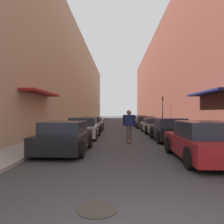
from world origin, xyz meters
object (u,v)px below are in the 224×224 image
(manhole_cover, at_px, (97,210))
(parked_car_left_2, at_px, (92,124))
(parked_car_right_3, at_px, (145,122))
(traffic_light, at_px, (163,108))
(parked_car_left_0, at_px, (65,138))
(parked_car_left_1, at_px, (84,128))
(parked_car_right_2, at_px, (155,125))
(parked_car_right_1, at_px, (169,130))
(parked_car_right_4, at_px, (139,120))
(skateboarder, at_px, (129,122))
(parked_car_right_0, at_px, (204,142))

(manhole_cover, bearing_deg, parked_car_left_2, 96.92)
(parked_car_right_3, bearing_deg, traffic_light, -3.21)
(parked_car_left_0, xyz_separation_m, parked_car_right_3, (5.31, 15.08, -0.03))
(parked_car_left_2, height_order, manhole_cover, parked_car_left_2)
(parked_car_left_1, xyz_separation_m, parked_car_left_2, (-0.08, 5.43, -0.02))
(parked_car_right_2, height_order, parked_car_right_3, parked_car_right_3)
(parked_car_right_1, xyz_separation_m, manhole_cover, (-3.49, -9.34, -0.65))
(parked_car_left_2, bearing_deg, parked_car_right_2, -17.16)
(parked_car_left_0, xyz_separation_m, parked_car_right_4, (5.26, 20.76, -0.01))
(parked_car_right_1, height_order, parked_car_right_2, parked_car_right_1)
(parked_car_right_3, height_order, parked_car_right_4, parked_car_right_4)
(manhole_cover, bearing_deg, parked_car_left_0, 109.07)
(parked_car_right_2, bearing_deg, parked_car_right_4, 90.49)
(parked_car_left_2, bearing_deg, parked_car_right_3, 39.56)
(traffic_light, bearing_deg, parked_car_right_3, 176.79)
(skateboarder, distance_m, traffic_light, 12.54)
(parked_car_right_2, bearing_deg, parked_car_right_1, -89.88)
(parked_car_left_2, height_order, skateboarder, skateboarder)
(parked_car_right_1, distance_m, manhole_cover, 9.99)
(parked_car_right_3, relative_size, traffic_light, 1.43)
(parked_car_left_2, bearing_deg, parked_car_right_4, 62.21)
(parked_car_right_0, xyz_separation_m, parked_car_right_3, (-0.06, 16.50, -0.06))
(parked_car_right_0, distance_m, parked_car_right_2, 10.39)
(parked_car_right_4, bearing_deg, parked_car_right_2, -89.51)
(parked_car_left_2, xyz_separation_m, parked_car_right_1, (5.44, -6.76, 0.02))
(parked_car_left_2, distance_m, traffic_light, 8.67)
(parked_car_right_0, bearing_deg, parked_car_left_0, 165.20)
(manhole_cover, bearing_deg, parked_car_right_2, 76.45)
(parked_car_left_1, relative_size, parked_car_right_1, 1.09)
(parked_car_right_0, height_order, traffic_light, traffic_light)
(parked_car_left_1, bearing_deg, parked_car_left_2, 90.88)
(parked_car_left_1, xyz_separation_m, skateboarder, (2.90, -1.95, 0.48))
(parked_car_right_4, height_order, skateboarder, skateboarder)
(parked_car_left_1, bearing_deg, parked_car_right_0, -51.11)
(parked_car_left_1, height_order, manhole_cover, parked_car_left_1)
(parked_car_right_2, relative_size, manhole_cover, 6.79)
(parked_car_left_0, relative_size, manhole_cover, 5.63)
(parked_car_right_1, distance_m, parked_car_right_4, 16.88)
(parked_car_right_1, bearing_deg, parked_car_left_2, 128.81)
(parked_car_left_2, relative_size, parked_car_right_3, 0.87)
(parked_car_left_1, relative_size, skateboarder, 2.39)
(parked_car_left_2, distance_m, skateboarder, 7.98)
(parked_car_right_1, bearing_deg, parked_car_right_0, -90.11)
(parked_car_right_0, relative_size, parked_car_right_2, 0.90)
(parked_car_left_2, bearing_deg, traffic_light, 30.52)
(parked_car_left_2, height_order, traffic_light, traffic_light)
(parked_car_left_2, distance_m, parked_car_right_2, 5.68)
(parked_car_right_4, xyz_separation_m, manhole_cover, (-3.38, -26.21, -0.62))
(skateboarder, bearing_deg, traffic_light, 69.59)
(parked_car_left_0, relative_size, skateboarder, 2.13)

